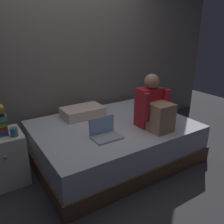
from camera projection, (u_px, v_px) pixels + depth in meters
ground_plane at (112, 172)px, 2.81m from camera, size 8.00×8.00×0.00m
wall_back at (67, 49)px, 3.29m from camera, size 5.60×0.10×2.70m
bed at (113, 141)px, 3.07m from camera, size 2.00×1.50×0.48m
nightstand at (4, 158)px, 2.55m from camera, size 0.44×0.46×0.58m
person_sitting at (154, 108)px, 2.80m from camera, size 0.39×0.44×0.66m
laptop at (105, 132)px, 2.61m from camera, size 0.32×0.23×0.22m
pillow at (83, 112)px, 3.21m from camera, size 0.56×0.36×0.13m
mug at (14, 132)px, 2.41m from camera, size 0.08×0.08×0.09m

